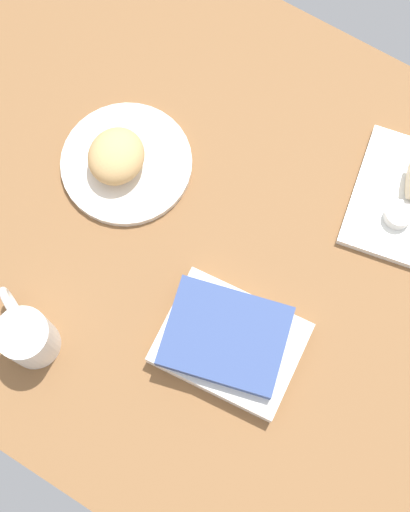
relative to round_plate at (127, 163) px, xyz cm
name	(u,v)px	position (x,y,z in cm)	size (l,w,h in cm)	color
dining_table	(196,232)	(-15.70, 3.41, -2.70)	(110.00, 90.00, 4.00)	brown
round_plate	(127,163)	(0.00, 0.00, 0.00)	(21.83, 21.83, 1.40)	silver
scone_pastry	(116,156)	(0.81, 1.06, 3.86)	(9.98, 9.05, 6.33)	tan
sauce_cup	(398,215)	(-42.57, -14.59, 2.12)	(4.49, 4.49, 2.26)	silver
book_stack	(229,341)	(-30.00, 17.03, 2.01)	(22.53, 18.09, 5.81)	silver
coffee_mug	(27,336)	(-4.11, 32.38, 4.22)	(12.16, 8.70, 9.63)	white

